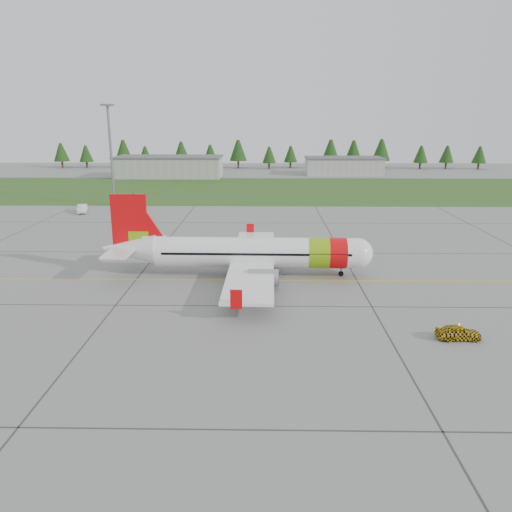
{
  "coord_description": "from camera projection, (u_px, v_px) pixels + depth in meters",
  "views": [
    {
      "loc": [
        -0.48,
        -45.45,
        17.67
      ],
      "look_at": [
        -1.38,
        6.9,
        3.16
      ],
      "focal_mm": 35.0,
      "sensor_mm": 36.0,
      "label": 1
    }
  ],
  "objects": [
    {
      "name": "aircraft",
      "position": [
        250.0,
        253.0,
        57.36
      ],
      "size": [
        31.14,
        28.57,
        9.44
      ],
      "rotation": [
        0.0,
        0.0,
        -0.02
      ],
      "color": "white",
      "rests_on": "ground"
    },
    {
      "name": "follow_me_car",
      "position": [
        460.0,
        319.0,
        40.8
      ],
      "size": [
        1.25,
        1.47,
        3.61
      ],
      "primitive_type": "imported",
      "rotation": [
        0.0,
        0.0,
        1.59
      ],
      "color": "yellow",
      "rests_on": "ground"
    },
    {
      "name": "hangar_east",
      "position": [
        343.0,
        166.0,
        161.09
      ],
      "size": [
        24.0,
        12.0,
        5.2
      ],
      "primitive_type": "cube",
      "color": "#A8A8A3",
      "rests_on": "ground"
    },
    {
      "name": "ground",
      "position": [
        269.0,
        306.0,
        48.5
      ],
      "size": [
        320.0,
        320.0,
        0.0
      ],
      "primitive_type": "plane",
      "color": "gray",
      "rests_on": "ground"
    },
    {
      "name": "taxi_guideline",
      "position": [
        268.0,
        280.0,
        56.21
      ],
      "size": [
        120.0,
        0.25,
        0.02
      ],
      "primitive_type": "cube",
      "color": "gold",
      "rests_on": "ground"
    },
    {
      "name": "service_van",
      "position": [
        81.0,
        200.0,
        95.78
      ],
      "size": [
        2.07,
        2.0,
        4.87
      ],
      "primitive_type": "imported",
      "rotation": [
        0.0,
        0.0,
        0.27
      ],
      "color": "silver",
      "rests_on": "ground"
    },
    {
      "name": "hangar_west",
      "position": [
        169.0,
        167.0,
        154.19
      ],
      "size": [
        32.0,
        14.0,
        6.0
      ],
      "primitive_type": "cube",
      "color": "#A8A8A3",
      "rests_on": "ground"
    },
    {
      "name": "grass_strip",
      "position": [
        266.0,
        190.0,
        127.51
      ],
      "size": [
        320.0,
        50.0,
        0.03
      ],
      "primitive_type": "cube",
      "color": "#30561E",
      "rests_on": "ground"
    },
    {
      "name": "floodlight_mast",
      "position": [
        111.0,
        157.0,
        102.25
      ],
      "size": [
        0.5,
        0.5,
        20.0
      ],
      "primitive_type": "cylinder",
      "color": "slate",
      "rests_on": "ground"
    },
    {
      "name": "treeline",
      "position": [
        266.0,
        154.0,
        180.14
      ],
      "size": [
        160.0,
        8.0,
        10.0
      ],
      "primitive_type": null,
      "color": "#1C3F14",
      "rests_on": "ground"
    }
  ]
}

